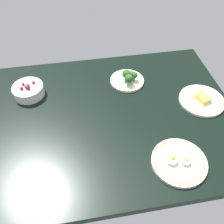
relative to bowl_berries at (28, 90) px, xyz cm
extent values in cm
cube|color=black|center=(40.11, -21.44, -5.05)|extent=(121.56, 93.36, 4.00)
cylinder|color=white|center=(0.00, 0.02, -0.45)|extent=(15.79, 15.79, 5.20)
torus|color=white|center=(0.00, 0.02, 2.16)|extent=(15.96, 15.96, 0.80)
sphere|color=#B2232D|center=(-0.02, -1.07, 3.07)|extent=(1.82, 1.82, 1.82)
sphere|color=#B2232D|center=(0.01, -1.28, 3.19)|extent=(2.08, 2.08, 2.08)
sphere|color=maroon|center=(-1.92, 1.64, 2.89)|extent=(1.47, 1.47, 1.47)
sphere|color=#B2232D|center=(0.63, 0.18, 2.94)|extent=(1.57, 1.57, 1.57)
sphere|color=#59144C|center=(0.83, -1.92, 3.04)|extent=(1.78, 1.78, 1.78)
sphere|color=#B2232D|center=(0.38, 0.44, 2.91)|extent=(1.51, 1.51, 1.51)
sphere|color=maroon|center=(0.32, -0.94, 3.05)|extent=(1.78, 1.78, 1.78)
sphere|color=maroon|center=(3.16, 2.09, 2.92)|extent=(1.54, 1.54, 1.54)
sphere|color=maroon|center=(-2.56, -1.70, 3.02)|extent=(1.73, 1.73, 1.73)
cylinder|color=white|center=(52.42, 1.26, -2.36)|extent=(18.48, 18.48, 1.37)
torus|color=gold|center=(52.42, 1.26, -1.67)|extent=(16.77, 16.77, 0.50)
cylinder|color=#9EBC72|center=(54.30, 0.90, -0.42)|extent=(1.23, 1.23, 2.51)
sphere|color=#2D6023|center=(54.30, 0.90, 2.15)|extent=(3.51, 3.51, 3.51)
cylinder|color=#9EBC72|center=(52.42, -2.52, -0.59)|extent=(1.60, 1.60, 2.17)
sphere|color=#2D6023|center=(52.42, -2.52, 2.22)|extent=(4.57, 4.57, 4.57)
cylinder|color=#9EBC72|center=(56.05, 0.28, -0.58)|extent=(1.23, 1.23, 2.18)
sphere|color=#2D6023|center=(56.05, 0.28, 1.83)|extent=(3.52, 3.52, 3.52)
cylinder|color=#9EBC72|center=(51.93, 1.24, -0.50)|extent=(1.66, 1.66, 2.34)
sphere|color=#2D6023|center=(51.93, 1.24, 2.44)|extent=(4.74, 4.74, 4.74)
cylinder|color=white|center=(86.61, -20.17, -2.39)|extent=(22.77, 22.77, 1.32)
torus|color=gold|center=(86.61, -20.17, -1.73)|extent=(20.54, 20.54, 0.50)
cube|color=#F2D14C|center=(86.61, -20.17, -0.42)|extent=(7.73, 8.63, 2.62)
cylinder|color=white|center=(62.71, -52.27, -2.30)|extent=(22.78, 22.78, 1.50)
torus|color=gold|center=(62.71, -52.27, -1.54)|extent=(20.55, 20.55, 0.50)
ellipsoid|color=white|center=(59.46, -51.84, -0.17)|extent=(5.01, 5.01, 2.76)
sphere|color=yellow|center=(59.46, -51.84, 1.07)|extent=(2.00, 2.00, 2.00)
ellipsoid|color=white|center=(64.86, -53.24, -0.38)|extent=(4.23, 4.23, 2.33)
sphere|color=yellow|center=(64.86, -53.24, 0.67)|extent=(1.69, 1.69, 1.69)
camera|label=1|loc=(26.82, -98.50, 85.34)|focal=39.03mm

